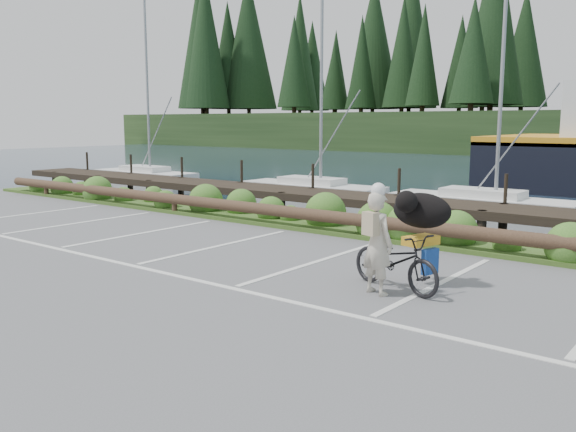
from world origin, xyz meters
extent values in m
plane|color=#555558|center=(0.00, 0.00, 0.00)|extent=(72.00, 72.00, 0.00)
cube|color=#3D5B21|center=(0.00, 5.30, 0.05)|extent=(34.00, 1.60, 0.10)
imported|color=black|center=(2.17, 1.21, 0.48)|extent=(1.95, 1.13, 0.97)
imported|color=#BFB5A2|center=(2.05, 0.80, 0.83)|extent=(0.69, 0.55, 1.65)
ellipsoid|color=black|center=(2.33, 1.78, 1.26)|extent=(0.77, 1.13, 0.59)
camera|label=1|loc=(6.74, -7.54, 2.73)|focal=38.00mm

